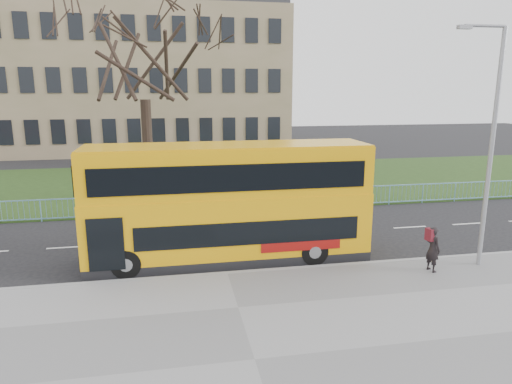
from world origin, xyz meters
The scene contains 10 objects.
ground centered at (0.00, 0.00, 0.00)m, with size 120.00×120.00×0.00m, color black.
pavement centered at (0.00, -6.75, 0.06)m, with size 80.00×10.50×0.12m, color slate.
kerb centered at (0.00, -1.55, 0.07)m, with size 80.00×0.20×0.14m, color gray.
grass_verge centered at (0.00, 14.30, 0.04)m, with size 80.00×15.40×0.08m, color #1E3413.
guard_railing centered at (0.00, 6.60, 0.55)m, with size 40.00×0.12×1.10m, color #79B5D7, non-canonical shape.
bare_tree centered at (-3.00, 10.00, 6.76)m, with size 9.35×9.35×13.35m, color black, non-canonical shape.
civic_building centered at (-5.00, 35.00, 7.00)m, with size 30.00×15.00×14.00m, color #807251.
yellow_bus centered at (0.27, -0.01, 2.29)m, with size 10.19×2.46×4.27m.
pedestrian centered at (6.95, -2.66, 0.91)m, with size 0.57×0.38×1.57m, color black.
street_lamp centered at (8.84, -2.43, 4.58)m, with size 1.73×0.22×8.14m.
Camera 1 is at (-1.71, -16.06, 6.26)m, focal length 32.00 mm.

